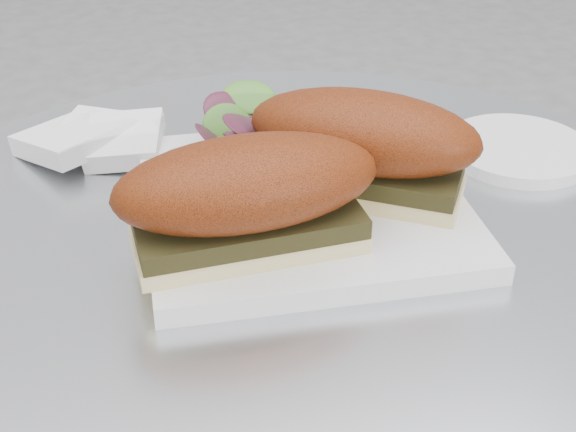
# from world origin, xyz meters

# --- Properties ---
(plate) EXTENTS (0.26, 0.26, 0.02)m
(plate) POSITION_xyz_m (0.02, 0.06, 0.74)
(plate) COLOR silver
(plate) RESTS_ON table
(sandwich_left) EXTENTS (0.18, 0.08, 0.08)m
(sandwich_left) POSITION_xyz_m (-0.04, 0.00, 0.79)
(sandwich_left) COLOR beige
(sandwich_left) RESTS_ON plate
(sandwich_right) EXTENTS (0.19, 0.16, 0.08)m
(sandwich_right) POSITION_xyz_m (0.06, 0.05, 0.79)
(sandwich_right) COLOR beige
(sandwich_right) RESTS_ON plate
(salad) EXTENTS (0.12, 0.12, 0.05)m
(salad) POSITION_xyz_m (-0.01, 0.13, 0.77)
(salad) COLOR #4F802A
(salad) RESTS_ON plate
(napkin) EXTENTS (0.13, 0.13, 0.02)m
(napkin) POSITION_xyz_m (-0.12, 0.20, 0.74)
(napkin) COLOR white
(napkin) RESTS_ON table
(saucer) EXTENTS (0.12, 0.12, 0.01)m
(saucer) POSITION_xyz_m (0.23, 0.09, 0.74)
(saucer) COLOR silver
(saucer) RESTS_ON table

